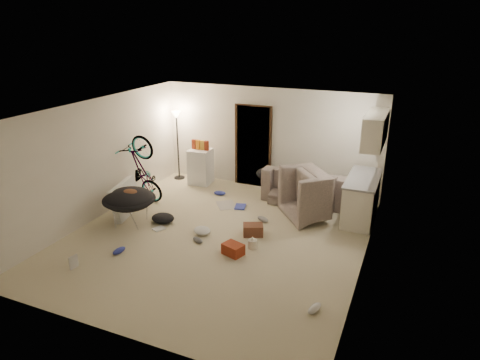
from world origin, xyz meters
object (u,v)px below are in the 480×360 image
at_px(kitchen_counter, 361,199).
at_px(floor_lamp, 177,131).
at_px(armchair, 321,198).
at_px(juicer, 252,243).
at_px(mini_fridge, 201,166).
at_px(drink_case_b, 233,249).
at_px(sofa, 306,190).
at_px(drink_case_a, 253,230).
at_px(bicycle, 144,185).
at_px(tv_box, 125,199).
at_px(saucer_chair, 130,204).

bearing_deg(kitchen_counter, floor_lamp, 172.34).
bearing_deg(armchair, juicer, 118.01).
distance_m(mini_fridge, drink_case_b, 3.77).
distance_m(sofa, drink_case_a, 2.14).
bearing_deg(floor_lamp, sofa, -3.25).
height_order(kitchen_counter, drink_case_b, kitchen_counter).
height_order(floor_lamp, drink_case_a, floor_lamp).
height_order(drink_case_b, juicer, juicer).
distance_m(bicycle, mini_fridge, 1.75).
bearing_deg(tv_box, floor_lamp, 79.65).
height_order(bicycle, saucer_chair, bicycle).
distance_m(bicycle, saucer_chair, 1.13).
bearing_deg(saucer_chair, armchair, 29.25).
distance_m(sofa, juicer, 2.59).
relative_size(sofa, saucer_chair, 1.81).
bearing_deg(sofa, tv_box, 34.13).
relative_size(sofa, drink_case_a, 5.07).
bearing_deg(mini_fridge, bicycle, -113.65).
bearing_deg(floor_lamp, juicer, -40.86).
xyz_separation_m(saucer_chair, juicer, (2.69, 0.03, -0.36)).
relative_size(drink_case_a, juicer, 1.61).
bearing_deg(juicer, drink_case_b, -123.95).
distance_m(armchair, bicycle, 4.02).
xyz_separation_m(kitchen_counter, saucer_chair, (-4.33, -2.14, 0.01)).
height_order(sofa, saucer_chair, saucer_chair).
bearing_deg(drink_case_b, tv_box, -174.65).
xyz_separation_m(floor_lamp, drink_case_a, (3.01, -2.27, -1.20)).
xyz_separation_m(kitchen_counter, mini_fridge, (-4.12, 0.55, 0.01)).
height_order(saucer_chair, tv_box, saucer_chair).
distance_m(floor_lamp, bicycle, 1.94).
distance_m(floor_lamp, juicer, 4.39).
relative_size(sofa, armchair, 1.66).
height_order(drink_case_a, juicer, juicer).
distance_m(sofa, mini_fridge, 2.82).
distance_m(sofa, drink_case_b, 2.97).
relative_size(armchair, juicer, 4.91).
bearing_deg(armchair, drink_case_b, 116.18).
xyz_separation_m(kitchen_counter, sofa, (-1.30, 0.45, -0.16)).
height_order(saucer_chair, drink_case_b, saucer_chair).
bearing_deg(mini_fridge, saucer_chair, -97.70).
relative_size(saucer_chair, tv_box, 1.00).
distance_m(sofa, saucer_chair, 3.99).
xyz_separation_m(drink_case_a, juicer, (0.18, -0.49, -0.01)).
height_order(kitchen_counter, bicycle, bicycle).
bearing_deg(drink_case_b, drink_case_a, 104.94).
relative_size(mini_fridge, drink_case_a, 2.35).
xyz_separation_m(sofa, mini_fridge, (-2.82, 0.10, 0.17)).
bearing_deg(saucer_chair, tv_box, 137.43).
bearing_deg(tv_box, bicycle, 77.29).
bearing_deg(kitchen_counter, tv_box, -159.39).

